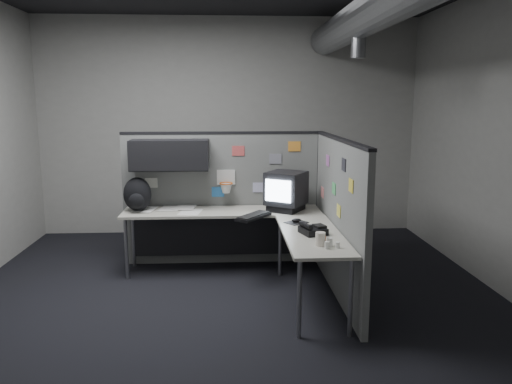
{
  "coord_description": "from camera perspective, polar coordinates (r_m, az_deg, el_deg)",
  "views": [
    {
      "loc": [
        -0.04,
        -4.72,
        2.0
      ],
      "look_at": [
        0.26,
        0.35,
        1.06
      ],
      "focal_mm": 35.0,
      "sensor_mm": 36.0,
      "label": 1
    }
  ],
  "objects": [
    {
      "name": "papers",
      "position": [
        5.96,
        -9.49,
        -1.94
      ],
      "size": [
        0.82,
        0.6,
        0.01
      ],
      "rotation": [
        0.0,
        0.0,
        -0.16
      ],
      "color": "white",
      "rests_on": "desk"
    },
    {
      "name": "partition_right",
      "position": [
        5.2,
        9.37,
        -2.82
      ],
      "size": [
        0.07,
        2.23,
        1.63
      ],
      "color": "slate",
      "rests_on": "ground"
    },
    {
      "name": "cup",
      "position": [
        4.47,
        7.36,
        -5.35
      ],
      "size": [
        0.09,
        0.09,
        0.12
      ],
      "primitive_type": "cylinder",
      "rotation": [
        0.0,
        0.0,
        -0.04
      ],
      "color": "silver",
      "rests_on": "desk"
    },
    {
      "name": "desk",
      "position": [
        5.6,
        -1.38,
        -3.89
      ],
      "size": [
        2.31,
        2.11,
        0.73
      ],
      "color": "#B8B6A6",
      "rests_on": "ground"
    },
    {
      "name": "mouse",
      "position": [
        5.27,
        4.64,
        -3.35
      ],
      "size": [
        0.27,
        0.27,
        0.05
      ],
      "rotation": [
        0.0,
        0.0,
        -0.16
      ],
      "color": "black",
      "rests_on": "desk"
    },
    {
      "name": "monitor",
      "position": [
        5.8,
        3.45,
        0.15
      ],
      "size": [
        0.55,
        0.55,
        0.46
      ],
      "rotation": [
        0.0,
        0.0,
        0.22
      ],
      "color": "black",
      "rests_on": "desk"
    },
    {
      "name": "bottles",
      "position": [
        4.45,
        8.28,
        -5.76
      ],
      "size": [
        0.16,
        0.17,
        0.09
      ],
      "rotation": [
        0.0,
        0.0,
        0.37
      ],
      "color": "silver",
      "rests_on": "desk"
    },
    {
      "name": "backpack",
      "position": [
        5.92,
        -13.4,
        -0.33
      ],
      "size": [
        0.38,
        0.36,
        0.4
      ],
      "rotation": [
        0.0,
        0.0,
        -0.27
      ],
      "color": "black",
      "rests_on": "desk"
    },
    {
      "name": "phone",
      "position": [
        4.85,
        6.48,
        -4.3
      ],
      "size": [
        0.28,
        0.29,
        0.11
      ],
      "rotation": [
        0.0,
        0.0,
        0.14
      ],
      "color": "black",
      "rests_on": "desk"
    },
    {
      "name": "keyboard",
      "position": [
        5.46,
        -0.28,
        -2.78
      ],
      "size": [
        0.42,
        0.48,
        0.04
      ],
      "rotation": [
        0.0,
        0.0,
        0.14
      ],
      "color": "black",
      "rests_on": "desk"
    },
    {
      "name": "partition_back",
      "position": [
        6.04,
        -5.37,
        0.84
      ],
      "size": [
        2.44,
        0.42,
        1.63
      ],
      "color": "slate",
      "rests_on": "ground"
    },
    {
      "name": "room",
      "position": [
        4.76,
        3.88,
        11.57
      ],
      "size": [
        5.62,
        5.62,
        3.22
      ],
      "color": "black",
      "rests_on": "ground"
    }
  ]
}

